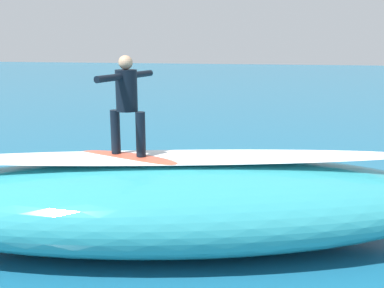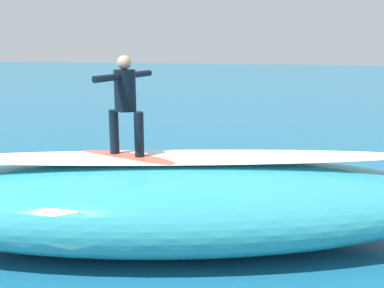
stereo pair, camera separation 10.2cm
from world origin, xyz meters
name	(u,v)px [view 1 (the left image)]	position (x,y,z in m)	size (l,w,h in m)	color
ground_plane	(233,195)	(0.00, 0.00, 0.00)	(120.00, 120.00, 0.00)	#196084
wave_crest	(174,203)	(0.72, 2.77, 0.77)	(9.62, 2.85, 1.53)	teal
wave_foam_lip	(174,157)	(0.72, 2.77, 1.57)	(8.18, 1.00, 0.08)	white
surfboard_riding	(129,157)	(1.45, 2.95, 1.58)	(1.93, 0.51, 0.09)	#E0563D
surfer_riding	(127,98)	(1.45, 2.95, 2.57)	(0.63, 1.52, 1.62)	black
surfboard_paddling	(230,167)	(0.34, -2.20, 0.05)	(1.93, 0.56, 0.10)	#E0563D
surfer_paddling	(226,161)	(0.44, -2.11, 0.23)	(1.49, 1.27, 0.32)	black
buoy_marker	(49,190)	(3.86, 1.37, 0.31)	(0.61, 0.61, 1.04)	orange
foam_patch_near	(28,220)	(3.74, 2.43, 0.06)	(1.05, 0.94, 0.12)	white
foam_patch_mid	(101,189)	(3.09, 0.37, 0.05)	(0.57, 0.36, 0.10)	white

